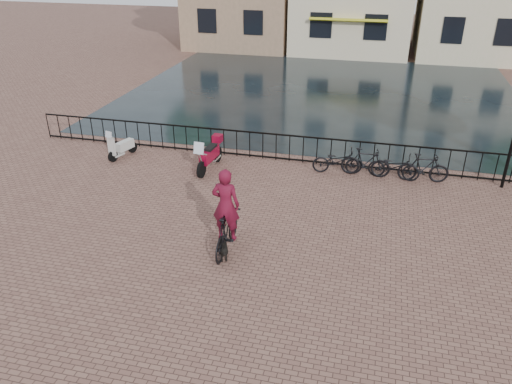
% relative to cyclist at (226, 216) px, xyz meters
% --- Properties ---
extents(ground, '(100.00, 100.00, 0.00)m').
position_rel_cyclist_xyz_m(ground, '(0.49, -1.83, -1.04)').
color(ground, brown).
rests_on(ground, ground).
extents(canal_water, '(20.00, 20.00, 0.00)m').
position_rel_cyclist_xyz_m(canal_water, '(0.49, 15.47, -1.04)').
color(canal_water, black).
rests_on(canal_water, ground).
extents(railing, '(20.00, 0.05, 1.02)m').
position_rel_cyclist_xyz_m(railing, '(0.49, 6.17, -0.53)').
color(railing, black).
rests_on(railing, ground).
extents(cyclist, '(0.86, 2.00, 2.73)m').
position_rel_cyclist_xyz_m(cyclist, '(0.00, 0.00, 0.00)').
color(cyclist, black).
rests_on(cyclist, ground).
extents(dog, '(0.53, 0.81, 0.52)m').
position_rel_cyclist_xyz_m(dog, '(0.01, -0.35, -0.78)').
color(dog, black).
rests_on(dog, ground).
extents(motorcycle, '(0.60, 1.91, 1.34)m').
position_rel_cyclist_xyz_m(motorcycle, '(-2.10, 4.78, -0.37)').
color(motorcycle, maroon).
rests_on(motorcycle, ground).
extents(scooter, '(0.73, 1.35, 1.21)m').
position_rel_cyclist_xyz_m(scooter, '(-5.62, 5.05, -0.43)').
color(scooter, beige).
rests_on(scooter, ground).
extents(parked_bike_0, '(1.79, 0.84, 0.90)m').
position_rel_cyclist_xyz_m(parked_bike_0, '(2.29, 5.57, -0.59)').
color(parked_bike_0, black).
rests_on(parked_bike_0, ground).
extents(parked_bike_1, '(1.68, 0.53, 1.00)m').
position_rel_cyclist_xyz_m(parked_bike_1, '(3.24, 5.57, -0.54)').
color(parked_bike_1, black).
rests_on(parked_bike_1, ground).
extents(parked_bike_2, '(1.76, 0.75, 0.90)m').
position_rel_cyclist_xyz_m(parked_bike_2, '(4.19, 5.57, -0.59)').
color(parked_bike_2, black).
rests_on(parked_bike_2, ground).
extents(parked_bike_3, '(1.70, 0.62, 1.00)m').
position_rel_cyclist_xyz_m(parked_bike_3, '(5.14, 5.57, -0.54)').
color(parked_bike_3, black).
rests_on(parked_bike_3, ground).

